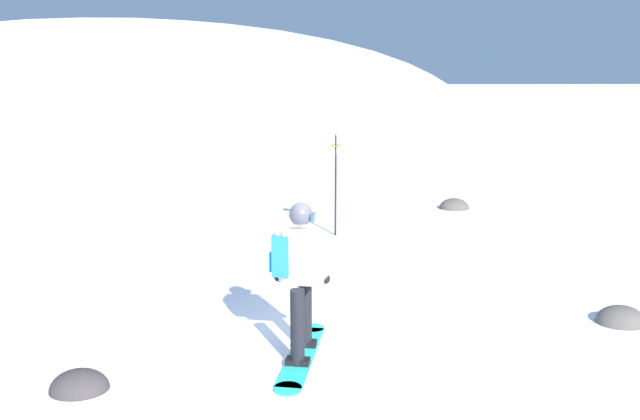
# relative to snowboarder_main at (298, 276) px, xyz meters

# --- Properties ---
(ground_plane) EXTENTS (300.00, 300.00, 0.00)m
(ground_plane) POSITION_rel_snowboarder_main_xyz_m (0.58, 0.42, -0.92)
(ground_plane) COLOR white
(ridge_peak_main) EXTENTS (40.77, 36.69, 11.87)m
(ridge_peak_main) POSITION_rel_snowboarder_main_xyz_m (-9.76, 33.41, -0.92)
(ridge_peak_main) COLOR white
(ridge_peak_main) RESTS_ON ground
(snowboarder_main) EXTENTS (0.65, 1.81, 1.71)m
(snowboarder_main) POSITION_rel_snowboarder_main_xyz_m (0.00, 0.00, 0.00)
(snowboarder_main) COLOR #23B7A3
(snowboarder_main) RESTS_ON ground
(piste_marker_near) EXTENTS (0.20, 0.20, 1.96)m
(piste_marker_near) POSITION_rel_snowboarder_main_xyz_m (0.75, 5.41, 0.20)
(piste_marker_near) COLOR black
(piste_marker_near) RESTS_ON ground
(rock_dark) EXTENTS (0.62, 0.53, 0.43)m
(rock_dark) POSITION_rel_snowboarder_main_xyz_m (3.99, 0.81, -0.92)
(rock_dark) COLOR #4C4742
(rock_dark) RESTS_ON ground
(rock_mid) EXTENTS (0.68, 0.58, 0.47)m
(rock_mid) POSITION_rel_snowboarder_main_xyz_m (3.60, 7.76, -0.92)
(rock_mid) COLOR #4C4742
(rock_mid) RESTS_ON ground
(rock_small) EXTENTS (0.58, 0.49, 0.40)m
(rock_small) POSITION_rel_snowboarder_main_xyz_m (-2.15, -0.68, -0.92)
(rock_small) COLOR #383333
(rock_small) RESTS_ON ground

